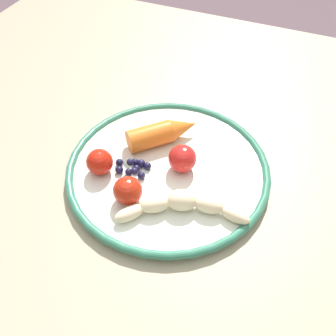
# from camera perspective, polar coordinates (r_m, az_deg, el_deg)

# --- Properties ---
(ground_plane) EXTENTS (6.00, 6.00, 0.00)m
(ground_plane) POSITION_cam_1_polar(r_m,az_deg,el_deg) (1.26, -1.83, -21.51)
(ground_plane) COLOR #5E4952
(dining_table) EXTENTS (1.06, 0.96, 0.74)m
(dining_table) POSITION_cam_1_polar(r_m,az_deg,el_deg) (0.68, -3.15, -1.66)
(dining_table) COLOR tan
(dining_table) RESTS_ON ground_plane
(plate) EXTENTS (0.31, 0.31, 0.02)m
(plate) POSITION_cam_1_polar(r_m,az_deg,el_deg) (0.57, 0.00, -0.19)
(plate) COLOR silver
(plate) RESTS_ON dining_table
(banana) EXTENTS (0.17, 0.09, 0.03)m
(banana) POSITION_cam_1_polar(r_m,az_deg,el_deg) (0.51, 2.15, -5.73)
(banana) COLOR beige
(banana) RESTS_ON plate
(carrot_orange) EXTENTS (0.11, 0.11, 0.04)m
(carrot_orange) POSITION_cam_1_polar(r_m,az_deg,el_deg) (0.59, -0.70, 5.41)
(carrot_orange) COLOR orange
(carrot_orange) RESTS_ON plate
(blueberry_pile) EXTENTS (0.05, 0.05, 0.02)m
(blueberry_pile) POSITION_cam_1_polar(r_m,az_deg,el_deg) (0.56, -5.40, -0.01)
(blueberry_pile) COLOR #191638
(blueberry_pile) RESTS_ON plate
(tomato_near) EXTENTS (0.04, 0.04, 0.04)m
(tomato_near) POSITION_cam_1_polar(r_m,az_deg,el_deg) (0.56, -10.38, 0.91)
(tomato_near) COLOR red
(tomato_near) RESTS_ON plate
(tomato_mid) EXTENTS (0.04, 0.04, 0.04)m
(tomato_mid) POSITION_cam_1_polar(r_m,az_deg,el_deg) (0.51, -6.14, -3.45)
(tomato_mid) COLOR red
(tomato_mid) RESTS_ON plate
(tomato_far) EXTENTS (0.04, 0.04, 0.04)m
(tomato_far) POSITION_cam_1_polar(r_m,az_deg,el_deg) (0.55, 2.21, 1.46)
(tomato_far) COLOR red
(tomato_far) RESTS_ON plate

